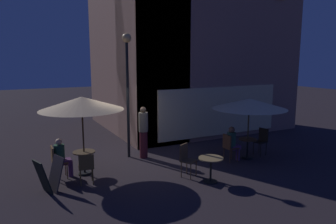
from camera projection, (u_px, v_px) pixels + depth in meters
The scene contains 17 objects.
ground_plane at pixel (127, 162), 10.93m from camera, with size 60.00×60.00×0.00m, color #2A2227.
cafe_building at pixel (176, 39), 14.92m from camera, with size 8.61×7.19×8.87m.
street_lamp_near_corner at pixel (127, 73), 11.05m from camera, with size 0.32×0.32×4.37m.
menu_sandwich_board at pixel (49, 175), 8.44m from camera, with size 0.79×0.73×0.91m.
cafe_table_0 at pixel (247, 145), 11.30m from camera, with size 0.63×0.63×0.72m.
cafe_table_1 at pixel (84, 158), 9.74m from camera, with size 0.67×0.67×0.72m.
cafe_table_2 at pixel (211, 165), 9.12m from camera, with size 0.71×0.71×0.73m.
patio_umbrella_0 at pixel (249, 104), 11.05m from camera, with size 2.58×2.58×2.15m.
patio_umbrella_1 at pixel (82, 104), 9.46m from camera, with size 2.50×2.50×2.40m.
cafe_chair_0 at pixel (262, 139), 11.74m from camera, with size 0.46×0.46×0.98m.
cafe_chair_1 at pixel (229, 145), 10.92m from camera, with size 0.42×0.42×0.96m.
cafe_chair_2 at pixel (86, 166), 8.93m from camera, with size 0.47×0.47×0.89m.
cafe_chair_3 at pixel (56, 159), 9.38m from camera, with size 0.45×0.45×0.98m.
cafe_chair_4 at pixel (186, 157), 9.56m from camera, with size 0.55×0.55×0.99m.
patron_seated_0 at pixel (233, 142), 10.97m from camera, with size 0.52×0.30×1.23m.
patron_seated_1 at pixel (62, 156), 9.43m from camera, with size 0.52×0.31×1.20m.
patron_standing_2 at pixel (143, 132), 11.29m from camera, with size 0.33×0.33×1.85m.
Camera 1 is at (-3.51, -9.99, 3.53)m, focal length 34.09 mm.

